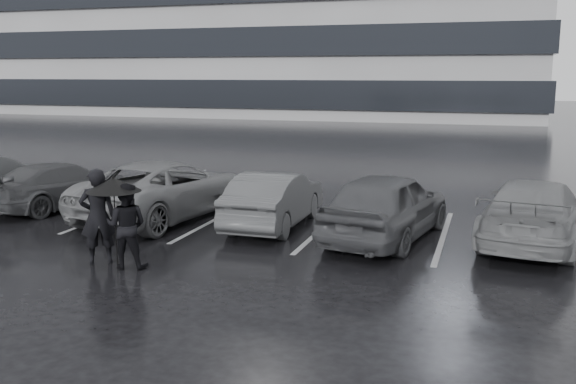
{
  "coord_description": "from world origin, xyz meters",
  "views": [
    {
      "loc": [
        4.31,
        -11.98,
        3.64
      ],
      "look_at": [
        0.19,
        1.0,
        1.1
      ],
      "focal_mm": 40.0,
      "sensor_mm": 36.0,
      "label": 1
    }
  ],
  "objects_px": {
    "car_west_b": "(165,189)",
    "car_west_c": "(63,185)",
    "car_east": "(534,212)",
    "pedestrian_left": "(98,216)",
    "car_west_a": "(274,199)",
    "car_main": "(387,205)",
    "pedestrian_right": "(126,226)"
  },
  "relations": [
    {
      "from": "car_east",
      "to": "pedestrian_left",
      "type": "xyz_separation_m",
      "value": [
        -8.08,
        -4.1,
        0.23
      ]
    },
    {
      "from": "car_west_c",
      "to": "pedestrian_right",
      "type": "xyz_separation_m",
      "value": [
        4.64,
        -4.31,
        0.19
      ]
    },
    {
      "from": "car_west_a",
      "to": "car_west_b",
      "type": "distance_m",
      "value": 2.96
    },
    {
      "from": "pedestrian_right",
      "to": "car_west_a",
      "type": "bearing_deg",
      "value": -122.44
    },
    {
      "from": "car_main",
      "to": "pedestrian_left",
      "type": "relative_size",
      "value": 2.42
    },
    {
      "from": "car_west_a",
      "to": "pedestrian_left",
      "type": "height_order",
      "value": "pedestrian_left"
    },
    {
      "from": "car_main",
      "to": "car_west_a",
      "type": "bearing_deg",
      "value": 1.37
    },
    {
      "from": "car_west_c",
      "to": "pedestrian_right",
      "type": "bearing_deg",
      "value": 155.16
    },
    {
      "from": "car_west_b",
      "to": "pedestrian_right",
      "type": "distance_m",
      "value": 4.31
    },
    {
      "from": "car_main",
      "to": "car_west_b",
      "type": "xyz_separation_m",
      "value": [
        -5.73,
        0.49,
        -0.03
      ]
    },
    {
      "from": "car_west_b",
      "to": "car_west_c",
      "type": "distance_m",
      "value": 3.25
    },
    {
      "from": "car_main",
      "to": "car_east",
      "type": "height_order",
      "value": "car_main"
    },
    {
      "from": "car_main",
      "to": "car_west_c",
      "type": "distance_m",
      "value": 8.99
    },
    {
      "from": "car_west_b",
      "to": "pedestrian_right",
      "type": "xyz_separation_m",
      "value": [
        1.4,
        -4.07,
        0.08
      ]
    },
    {
      "from": "car_main",
      "to": "car_west_c",
      "type": "height_order",
      "value": "car_main"
    },
    {
      "from": "car_west_a",
      "to": "car_west_c",
      "type": "distance_m",
      "value": 6.2
    },
    {
      "from": "car_main",
      "to": "pedestrian_left",
      "type": "xyz_separation_m",
      "value": [
        -5.0,
        -3.49,
        0.16
      ]
    },
    {
      "from": "car_main",
      "to": "car_west_c",
      "type": "relative_size",
      "value": 1.05
    },
    {
      "from": "car_east",
      "to": "pedestrian_right",
      "type": "height_order",
      "value": "pedestrian_right"
    },
    {
      "from": "pedestrian_right",
      "to": "car_main",
      "type": "bearing_deg",
      "value": -151.66
    },
    {
      "from": "car_west_a",
      "to": "pedestrian_right",
      "type": "bearing_deg",
      "value": 68.47
    },
    {
      "from": "car_west_b",
      "to": "car_east",
      "type": "xyz_separation_m",
      "value": [
        8.81,
        0.11,
        -0.03
      ]
    },
    {
      "from": "car_west_b",
      "to": "car_main",
      "type": "bearing_deg",
      "value": -176.59
    },
    {
      "from": "car_west_b",
      "to": "car_east",
      "type": "relative_size",
      "value": 1.09
    },
    {
      "from": "car_west_a",
      "to": "car_east",
      "type": "xyz_separation_m",
      "value": [
        5.85,
        0.16,
        0.04
      ]
    },
    {
      "from": "car_west_c",
      "to": "car_east",
      "type": "height_order",
      "value": "car_east"
    },
    {
      "from": "pedestrian_left",
      "to": "car_west_b",
      "type": "bearing_deg",
      "value": -114.31
    },
    {
      "from": "car_main",
      "to": "pedestrian_right",
      "type": "height_order",
      "value": "pedestrian_right"
    },
    {
      "from": "car_west_a",
      "to": "car_east",
      "type": "bearing_deg",
      "value": -178.81
    },
    {
      "from": "car_west_a",
      "to": "car_east",
      "type": "relative_size",
      "value": 0.83
    },
    {
      "from": "car_main",
      "to": "car_east",
      "type": "relative_size",
      "value": 0.93
    },
    {
      "from": "car_west_b",
      "to": "car_west_c",
      "type": "bearing_deg",
      "value": 4.16
    }
  ]
}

